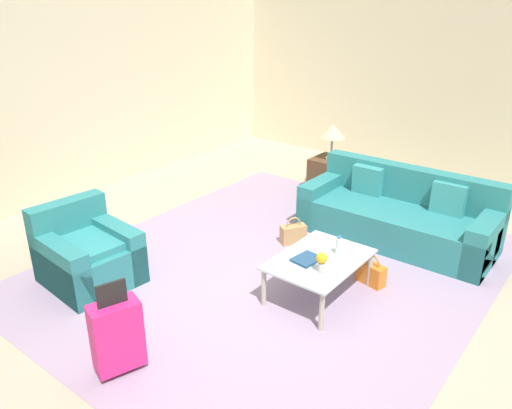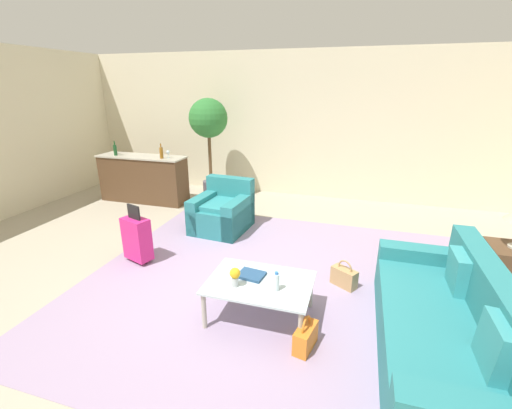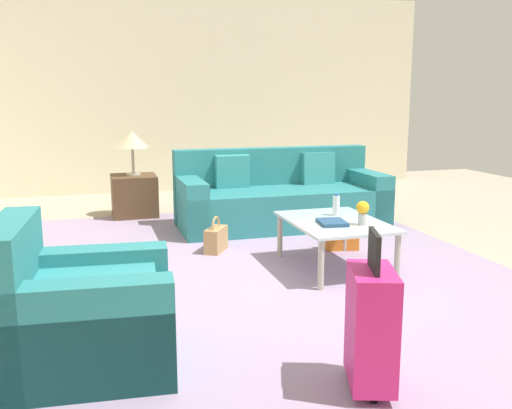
% 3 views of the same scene
% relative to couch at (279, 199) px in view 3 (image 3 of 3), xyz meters
% --- Properties ---
extents(ground_plane, '(12.00, 12.00, 0.00)m').
position_rel_couch_xyz_m(ground_plane, '(-2.20, 0.60, -0.30)').
color(ground_plane, '#A89E89').
extents(wall_right, '(0.12, 8.00, 3.10)m').
position_rel_couch_xyz_m(wall_right, '(2.86, 0.60, 1.25)').
color(wall_right, beige).
rests_on(wall_right, ground).
extents(area_rug, '(5.20, 4.40, 0.01)m').
position_rel_couch_xyz_m(area_rug, '(-1.60, 0.80, -0.30)').
color(area_rug, '#9984A3').
rests_on(area_rug, ground).
extents(couch, '(0.98, 2.39, 0.89)m').
position_rel_couch_xyz_m(couch, '(0.00, 0.00, 0.00)').
color(couch, teal).
rests_on(couch, ground).
extents(armchair, '(0.93, 1.01, 0.86)m').
position_rel_couch_xyz_m(armchair, '(-3.09, 2.27, -0.01)').
color(armchair, teal).
rests_on(armchair, ground).
extents(coffee_table, '(1.09, 0.77, 0.44)m').
position_rel_couch_xyz_m(coffee_table, '(-1.80, 0.10, 0.09)').
color(coffee_table, silver).
rests_on(coffee_table, ground).
extents(water_bottle, '(0.06, 0.06, 0.20)m').
position_rel_couch_xyz_m(water_bottle, '(-1.60, 0.00, 0.23)').
color(water_bottle, silver).
rests_on(water_bottle, coffee_table).
extents(coffee_table_book, '(0.30, 0.26, 0.03)m').
position_rel_couch_xyz_m(coffee_table_book, '(-1.92, 0.18, 0.15)').
color(coffee_table_book, navy).
rests_on(coffee_table_book, coffee_table).
extents(flower_vase, '(0.11, 0.11, 0.21)m').
position_rel_couch_xyz_m(flower_vase, '(-2.02, -0.05, 0.26)').
color(flower_vase, '#B2B7BC').
rests_on(flower_vase, coffee_table).
extents(side_table, '(0.55, 0.55, 0.52)m').
position_rel_couch_xyz_m(side_table, '(1.00, 1.60, -0.04)').
color(side_table, '#513823').
rests_on(side_table, ground).
extents(table_lamp, '(0.41, 0.41, 0.56)m').
position_rel_couch_xyz_m(table_lamp, '(1.00, 1.60, 0.66)').
color(table_lamp, '#ADA899').
rests_on(table_lamp, side_table).
extents(suitcase_magenta, '(0.45, 0.34, 0.85)m').
position_rel_couch_xyz_m(suitcase_magenta, '(-3.80, 0.80, 0.06)').
color(suitcase_magenta, '#D12375').
rests_on(suitcase_magenta, ground).
extents(handbag_tan, '(0.35, 0.29, 0.36)m').
position_rel_couch_xyz_m(handbag_tan, '(-0.96, 0.98, -0.17)').
color(handbag_tan, tan).
rests_on(handbag_tan, ground).
extents(handbag_orange, '(0.21, 0.34, 0.36)m').
position_rel_couch_xyz_m(handbag_orange, '(-1.25, -0.23, -0.17)').
color(handbag_orange, orange).
rests_on(handbag_orange, ground).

